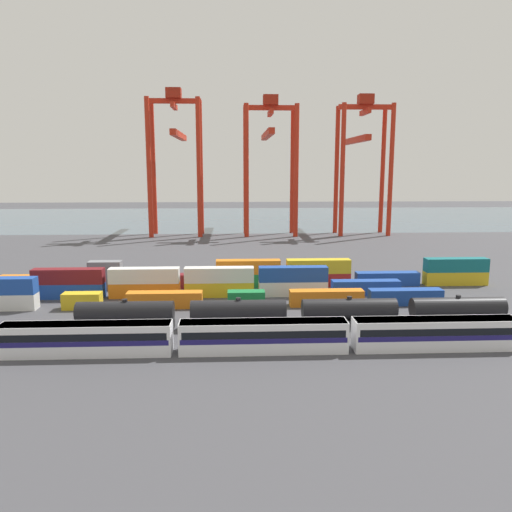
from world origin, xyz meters
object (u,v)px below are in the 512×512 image
shipping_container_19 (177,281)px  gantry_crane_west (176,149)px  freight_tank_row (294,313)px  shipping_container_16 (33,282)px  passenger_train (263,335)px  shipping_container_6 (405,297)px  gantry_crane_east (362,152)px  gantry_crane_central (270,150)px  shipping_container_24 (387,279)px  shipping_container_17 (106,282)px  shipping_container_22 (318,279)px

shipping_container_19 → gantry_crane_west: gantry_crane_west is taller
freight_tank_row → shipping_container_16: freight_tank_row is taller
passenger_train → shipping_container_6: passenger_train is taller
shipping_container_19 → gantry_crane_east: (54.17, 77.97, 26.29)m
passenger_train → shipping_container_6: (24.79, 20.48, -0.84)m
shipping_container_19 → gantry_crane_central: (23.04, 78.72, 26.78)m
shipping_container_19 → shipping_container_24: bearing=0.0°
passenger_train → shipping_container_17: bearing=128.9°
freight_tank_row → shipping_container_19: (-19.10, 24.59, -0.76)m
shipping_container_16 → shipping_container_19: 26.74m
shipping_container_6 → gantry_crane_central: 97.50m
gantry_crane_east → freight_tank_row: bearing=-108.9°
shipping_container_17 → shipping_container_22: size_ratio=0.50×
shipping_container_16 → shipping_container_19: size_ratio=2.00×
freight_tank_row → shipping_container_16: 52.03m
shipping_container_22 → shipping_container_24: 13.37m
shipping_container_16 → gantry_crane_central: gantry_crane_central is taller
freight_tank_row → gantry_crane_central: (3.93, 103.32, 26.03)m
shipping_container_16 → gantry_crane_central: size_ratio=0.27×
shipping_container_17 → shipping_container_22: bearing=0.0°
freight_tank_row → shipping_container_16: bearing=151.8°
shipping_container_6 → shipping_container_17: (-52.34, 13.67, 0.00)m
shipping_container_6 → shipping_container_19: bearing=160.7°
passenger_train → freight_tank_row: (4.93, 9.55, -0.09)m
shipping_container_6 → shipping_container_22: 18.34m
passenger_train → shipping_container_19: 36.98m
shipping_container_16 → shipping_container_22: bearing=0.0°
freight_tank_row → gantry_crane_west: bearing=104.8°
shipping_container_22 → passenger_train: bearing=-110.2°
shipping_container_6 → shipping_container_17: same height
shipping_container_22 → shipping_container_17: bearing=180.0°
shipping_container_17 → shipping_container_19: size_ratio=1.00×
shipping_container_19 → shipping_container_6: bearing=-19.3°
shipping_container_24 → shipping_container_17: bearing=180.0°
shipping_container_16 → gantry_crane_central: (49.77, 78.72, 26.78)m
passenger_train → gantry_crane_west: 117.53m
gantry_crane_west → freight_tank_row: bearing=-75.2°
gantry_crane_east → shipping_container_17: bearing=-130.9°
shipping_container_16 → gantry_crane_west: size_ratio=0.26×
shipping_container_19 → gantry_crane_central: 86.29m
shipping_container_16 → passenger_train: bearing=-39.8°
passenger_train → shipping_container_22: bearing=69.8°
freight_tank_row → shipping_container_22: (7.63, 24.59, -0.76)m
shipping_container_17 → gantry_crane_east: bearing=49.1°
shipping_container_22 → gantry_crane_central: (-3.70, 78.72, 26.78)m
shipping_container_22 → gantry_crane_central: 83.24m
shipping_container_17 → shipping_container_22: 40.10m
shipping_container_22 → gantry_crane_east: (27.43, 77.97, 26.29)m
shipping_container_6 → gantry_crane_east: size_ratio=0.26×
passenger_train → gantry_crane_east: 121.72m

